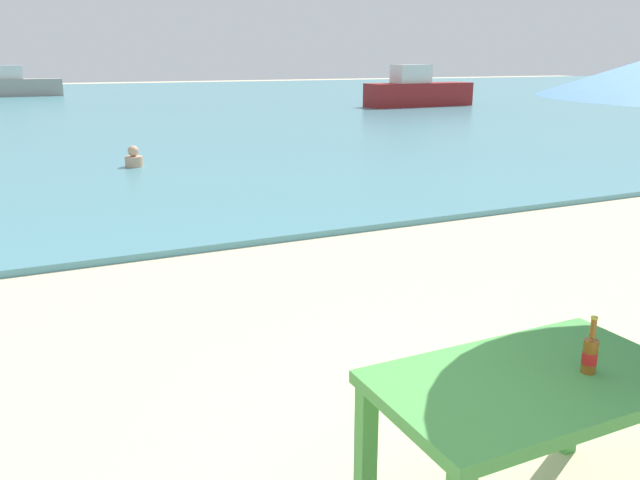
{
  "coord_description": "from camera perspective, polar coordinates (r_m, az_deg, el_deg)",
  "views": [
    {
      "loc": [
        -2.63,
        -1.78,
        2.1
      ],
      "look_at": [
        -0.35,
        3.0,
        0.6
      ],
      "focal_mm": 36.13,
      "sensor_mm": 36.0,
      "label": 1
    }
  ],
  "objects": [
    {
      "name": "boat_barge",
      "position": [
        28.87,
        8.63,
        12.88
      ],
      "size": [
        4.82,
        1.31,
        1.75
      ],
      "color": "maroon",
      "rests_on": "sea_water"
    },
    {
      "name": "swimmer_person",
      "position": [
        12.98,
        -16.17,
        6.95
      ],
      "size": [
        0.34,
        0.34,
        0.41
      ],
      "color": "tan",
      "rests_on": "sea_water"
    },
    {
      "name": "sea_water",
      "position": [
        31.96,
        -21.19,
        11.08
      ],
      "size": [
        120.0,
        50.0,
        0.08
      ],
      "primitive_type": "cube",
      "color": "teal",
      "rests_on": "ground_plane"
    },
    {
      "name": "boat_fishing_trawler",
      "position": [
        39.82,
        -25.29,
        12.3
      ],
      "size": [
        4.51,
        1.23,
        1.64
      ],
      "color": "gray",
      "rests_on": "sea_water"
    },
    {
      "name": "picnic_table_green",
      "position": [
        3.08,
        18.18,
        -13.22
      ],
      "size": [
        1.4,
        0.8,
        0.76
      ],
      "color": "#4C9E47",
      "rests_on": "ground_plane"
    },
    {
      "name": "beer_bottle_amber",
      "position": [
        3.11,
        22.81,
        -9.21
      ],
      "size": [
        0.07,
        0.07,
        0.26
      ],
      "color": "brown",
      "rests_on": "picnic_table_green"
    }
  ]
}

